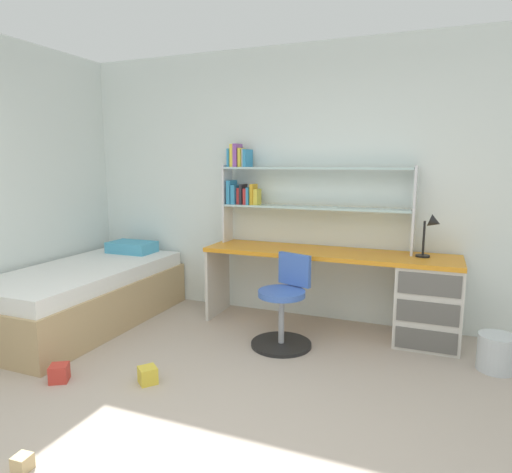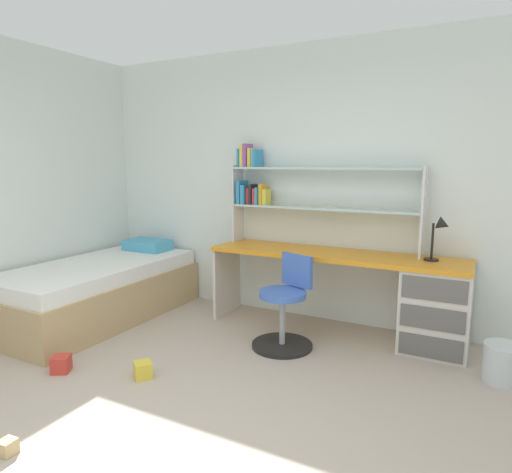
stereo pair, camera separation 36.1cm
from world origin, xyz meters
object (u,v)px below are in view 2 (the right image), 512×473
at_px(bookshelf_hutch, 294,188).
at_px(toy_block_red_2, 61,364).
at_px(swivel_chair, 285,312).
at_px(desk_lamp, 440,232).
at_px(bed_platform, 98,290).
at_px(toy_block_yellow_1, 143,370).
at_px(waste_bin, 503,363).
at_px(toy_block_natural_0, 8,447).
at_px(desk, 405,296).

bearing_deg(bookshelf_hutch, toy_block_red_2, -119.38).
bearing_deg(swivel_chair, bookshelf_hutch, 107.81).
height_order(desk_lamp, bed_platform, desk_lamp).
xyz_separation_m(bed_platform, toy_block_yellow_1, (1.29, -0.80, -0.22)).
bearing_deg(waste_bin, toy_block_natural_0, -137.70).
relative_size(bookshelf_hutch, swivel_chair, 2.36).
height_order(desk, bed_platform, desk).
relative_size(desk_lamp, toy_block_natural_0, 4.59).
height_order(desk_lamp, toy_block_yellow_1, desk_lamp).
xyz_separation_m(bookshelf_hutch, waste_bin, (1.87, -0.54, -1.18)).
height_order(bookshelf_hutch, toy_block_red_2, bookshelf_hutch).
height_order(desk_lamp, waste_bin, desk_lamp).
xyz_separation_m(bookshelf_hutch, toy_block_red_2, (-1.07, -1.91, -1.26)).
height_order(bookshelf_hutch, bed_platform, bookshelf_hutch).
bearing_deg(desk, bookshelf_hutch, 171.69).
distance_m(desk_lamp, waste_bin, 1.08).
xyz_separation_m(toy_block_natural_0, toy_block_red_2, (-0.56, 0.80, 0.02)).
xyz_separation_m(desk_lamp, waste_bin, (0.51, -0.40, -0.86)).
bearing_deg(desk_lamp, toy_block_natural_0, -126.08).
xyz_separation_m(bookshelf_hutch, swivel_chair, (0.22, -0.68, -1.01)).
bearing_deg(bed_platform, bookshelf_hutch, 26.84).
height_order(swivel_chair, bed_platform, swivel_chair).
xyz_separation_m(desk_lamp, bed_platform, (-3.11, -0.75, -0.72)).
bearing_deg(desk_lamp, swivel_chair, -154.48).
xyz_separation_m(desk, swivel_chair, (-0.89, -0.52, -0.12)).
bearing_deg(waste_bin, bed_platform, -174.46).
bearing_deg(toy_block_yellow_1, swivel_chair, 55.93).
bearing_deg(desk, swivel_chair, -149.76).
bearing_deg(desk, toy_block_yellow_1, -135.81).
distance_m(desk, waste_bin, 0.89).
xyz_separation_m(swivel_chair, waste_bin, (1.65, 0.14, -0.17)).
relative_size(bookshelf_hutch, bed_platform, 0.90).
bearing_deg(swivel_chair, toy_block_natural_0, -109.90).
height_order(bed_platform, toy_block_natural_0, bed_platform).
height_order(swivel_chair, toy_block_yellow_1, swivel_chair).
bearing_deg(bed_platform, desk, 14.24).
xyz_separation_m(swivel_chair, toy_block_red_2, (-1.29, -1.23, -0.25)).
bearing_deg(desk, waste_bin, -26.34).
xyz_separation_m(bookshelf_hutch, toy_block_yellow_1, (-0.47, -1.69, -1.26)).
distance_m(swivel_chair, toy_block_yellow_1, 1.25).
bearing_deg(swivel_chair, toy_block_yellow_1, -124.07).
bearing_deg(waste_bin, bookshelf_hutch, 163.94).
relative_size(bed_platform, toy_block_red_2, 16.42).
distance_m(swivel_chair, waste_bin, 1.66).
bearing_deg(waste_bin, swivel_chair, -175.04).
relative_size(swivel_chair, bed_platform, 0.38).
relative_size(swivel_chair, toy_block_natural_0, 9.37).
distance_m(bed_platform, toy_block_yellow_1, 1.54).
relative_size(bookshelf_hutch, toy_block_yellow_1, 15.38).
bearing_deg(toy_block_red_2, bed_platform, 123.90).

